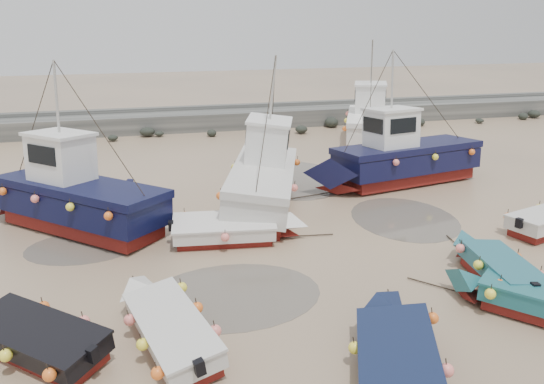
{
  "coord_description": "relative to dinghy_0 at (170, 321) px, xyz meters",
  "views": [
    {
      "loc": [
        -5.06,
        -14.87,
        7.89
      ],
      "look_at": [
        -0.65,
        3.57,
        1.4
      ],
      "focal_mm": 35.0,
      "sensor_mm": 36.0,
      "label": 1
    }
  ],
  "objects": [
    {
      "name": "person",
      "position": [
        -1.03,
        8.39,
        -0.55
      ],
      "size": [
        0.78,
        0.74,
        1.79
      ],
      "primitive_type": "imported",
      "rotation": [
        0.0,
        0.0,
        3.8
      ],
      "color": "#191A38",
      "rests_on": "ground"
    },
    {
      "name": "puddle_b",
      "position": [
        9.59,
        6.21,
        -0.54
      ],
      "size": [
        4.13,
        4.13,
        0.01
      ],
      "primitive_type": "cylinder",
      "color": "#5C544A",
      "rests_on": "ground"
    },
    {
      "name": "dinghy_4",
      "position": [
        -3.35,
        0.31,
        0.0
      ],
      "size": [
        4.87,
        4.46,
        1.43
      ],
      "rotation": [
        0.0,
        0.0,
        0.84
      ],
      "color": "maroon",
      "rests_on": "ground"
    },
    {
      "name": "puddle_d",
      "position": [
        6.55,
        12.41,
        -0.54
      ],
      "size": [
        5.5,
        5.5,
        0.01
      ],
      "primitive_type": "cylinder",
      "color": "#5C544A",
      "rests_on": "ground"
    },
    {
      "name": "cabin_boat_2",
      "position": [
        11.25,
        10.47,
        0.79
      ],
      "size": [
        10.27,
        4.09,
        6.22
      ],
      "rotation": [
        0.0,
        0.0,
        1.76
      ],
      "color": "maroon",
      "rests_on": "ground"
    },
    {
      "name": "dinghy_1",
      "position": [
        5.05,
        -2.55,
        -0.0
      ],
      "size": [
        3.29,
        5.99,
        1.43
      ],
      "rotation": [
        0.0,
        0.0,
        -0.37
      ],
      "color": "maroon",
      "rests_on": "ground"
    },
    {
      "name": "ground",
      "position": [
        4.88,
        3.09,
        -0.55
      ],
      "size": [
        120.0,
        120.0,
        0.0
      ],
      "primitive_type": "plane",
      "color": "tan",
      "rests_on": "ground"
    },
    {
      "name": "cabin_boat_3",
      "position": [
        13.55,
        19.04,
        0.82
      ],
      "size": [
        5.34,
        9.11,
        6.22
      ],
      "rotation": [
        0.0,
        0.0,
        -0.4
      ],
      "color": "maroon",
      "rests_on": "ground"
    },
    {
      "name": "dinghy_5",
      "position": [
        2.6,
        5.66,
        0.0
      ],
      "size": [
        5.95,
        2.32,
        1.43
      ],
      "rotation": [
        0.0,
        0.0,
        -1.68
      ],
      "color": "maroon",
      "rests_on": "ground"
    },
    {
      "name": "puddle_c",
      "position": [
        -2.65,
        6.37,
        -0.54
      ],
      "size": [
        4.05,
        4.05,
        0.01
      ],
      "primitive_type": "cylinder",
      "color": "#5C544A",
      "rests_on": "ground"
    },
    {
      "name": "puddle_a",
      "position": [
        1.88,
        1.82,
        -0.54
      ],
      "size": [
        5.23,
        5.23,
        0.01
      ],
      "primitive_type": "cylinder",
      "color": "#5C544A",
      "rests_on": "ground"
    },
    {
      "name": "dinghy_2",
      "position": [
        9.9,
        0.91,
        0.02
      ],
      "size": [
        2.09,
        5.29,
        1.43
      ],
      "rotation": [
        0.0,
        0.0,
        -0.11
      ],
      "color": "maroon",
      "rests_on": "ground"
    },
    {
      "name": "seawall",
      "position": [
        4.93,
        25.08,
        0.08
      ],
      "size": [
        60.0,
        4.92,
        1.5
      ],
      "color": "slate",
      "rests_on": "ground"
    },
    {
      "name": "cabin_boat_0",
      "position": [
        -3.3,
        8.36,
        0.8
      ],
      "size": [
        8.25,
        7.52,
        6.22
      ],
      "rotation": [
        0.0,
        0.0,
        0.84
      ],
      "color": "maroon",
      "rests_on": "ground"
    },
    {
      "name": "cabin_boat_1",
      "position": [
        4.37,
        9.21,
        0.79
      ],
      "size": [
        4.86,
        10.18,
        6.22
      ],
      "rotation": [
        0.0,
        0.0,
        -0.31
      ],
      "color": "maroon",
      "rests_on": "ground"
    },
    {
      "name": "dinghy_0",
      "position": [
        0.0,
        0.0,
        0.0
      ],
      "size": [
        2.5,
        5.98,
        1.43
      ],
      "rotation": [
        0.0,
        0.0,
        0.26
      ],
      "color": "maroon",
      "rests_on": "ground"
    },
    {
      "name": "dinghy_6",
      "position": [
        9.7,
        -1.1,
        0.01
      ],
      "size": [
        4.37,
        4.69,
        1.43
      ],
      "rotation": [
        0.0,
        0.0,
        0.74
      ],
      "color": "maroon",
      "rests_on": "ground"
    }
  ]
}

